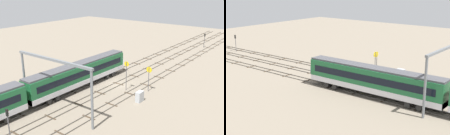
# 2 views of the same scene
# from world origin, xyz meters

# --- Properties ---
(ground_plane) EXTENTS (159.87, 159.87, 0.00)m
(ground_plane) POSITION_xyz_m (0.00, 0.00, 0.00)
(ground_plane) COLOR gray
(track_near_foreground) EXTENTS (143.87, 2.40, 0.16)m
(track_near_foreground) POSITION_xyz_m (0.00, -4.60, 0.07)
(track_near_foreground) COLOR #59544C
(track_near_foreground) RESTS_ON ground
(track_second_near) EXTENTS (143.87, 2.40, 0.16)m
(track_second_near) POSITION_xyz_m (-0.00, 0.00, 0.07)
(track_second_near) COLOR #59544C
(track_second_near) RESTS_ON ground
(track_with_train) EXTENTS (143.87, 2.40, 0.16)m
(track_with_train) POSITION_xyz_m (0.00, 4.60, 0.07)
(track_with_train) COLOR #59544C
(track_with_train) RESTS_ON ground
(overhead_gantry) EXTENTS (0.40, 15.36, 8.78)m
(overhead_gantry) POSITION_xyz_m (-15.96, 0.13, 6.39)
(overhead_gantry) COLOR slate
(overhead_gantry) RESTS_ON ground
(speed_sign_near_foreground) EXTENTS (0.14, 1.09, 4.72)m
(speed_sign_near_foreground) POSITION_xyz_m (0.29, -6.58, 3.21)
(speed_sign_near_foreground) COLOR #4C4C51
(speed_sign_near_foreground) RESTS_ON ground
(speed_sign_far_trackside) EXTENTS (0.14, 0.97, 5.53)m
(speed_sign_far_trackside) POSITION_xyz_m (-1.61, -2.95, 3.62)
(speed_sign_far_trackside) COLOR #4C4C51
(speed_sign_far_trackside) RESTS_ON ground
(signal_light_trackside_approach) EXTENTS (0.31, 0.32, 4.37)m
(signal_light_trackside_approach) POSITION_xyz_m (41.01, -2.85, 2.87)
(signal_light_trackside_approach) COLOR #4C4C51
(signal_light_trackside_approach) RESTS_ON ground
(signal_light_trackside_departure) EXTENTS (0.31, 0.32, 4.99)m
(signal_light_trackside_departure) POSITION_xyz_m (-24.93, -1.89, 3.24)
(signal_light_trackside_departure) COLOR #4C4C51
(signal_light_trackside_departure) RESTS_ON ground
(relay_cabinet) EXTENTS (1.50, 0.85, 1.80)m
(relay_cabinet) POSITION_xyz_m (-4.50, -7.66, 0.90)
(relay_cabinet) COLOR #B2B7BC
(relay_cabinet) RESTS_ON ground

